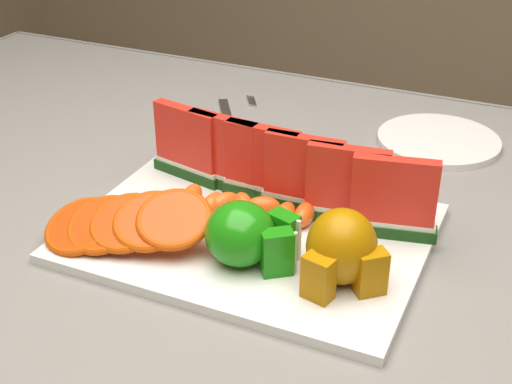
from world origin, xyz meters
TOP-DOWN VIEW (x-y plane):
  - table at (0.00, 0.00)m, footprint 1.40×0.90m
  - tablecloth at (0.00, 0.00)m, footprint 1.53×1.03m
  - platter at (0.04, -0.02)m, footprint 0.40×0.30m
  - apple_cluster at (0.06, -0.08)m, footprint 0.11×0.09m
  - pear_cluster at (0.17, -0.07)m, footprint 0.09×0.09m
  - side_plate at (0.19, 0.33)m, footprint 0.19×0.19m
  - fork at (-0.13, 0.28)m, footprint 0.10×0.18m
  - watermelon_row at (0.05, 0.05)m, footprint 0.39×0.07m
  - orange_fan_front at (-0.08, -0.10)m, footprint 0.21×0.13m
  - orange_fan_back at (0.02, 0.10)m, footprint 0.28×0.10m
  - tangerine_segments at (0.02, 0.01)m, footprint 0.17×0.07m

SIDE VIEW (x-z plane):
  - table at x=0.00m, z-range 0.28..1.03m
  - tablecloth at x=0.00m, z-range 0.62..0.82m
  - fork at x=-0.13m, z-range 0.76..0.76m
  - side_plate at x=0.19m, z-range 0.76..0.77m
  - platter at x=0.04m, z-range 0.76..0.77m
  - tangerine_segments at x=0.02m, z-range 0.77..0.80m
  - orange_fan_back at x=0.02m, z-range 0.77..0.81m
  - orange_fan_front at x=-0.08m, z-range 0.77..0.82m
  - apple_cluster at x=0.06m, z-range 0.77..0.84m
  - pear_cluster at x=0.17m, z-range 0.77..0.85m
  - watermelon_row at x=0.05m, z-range 0.77..0.87m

